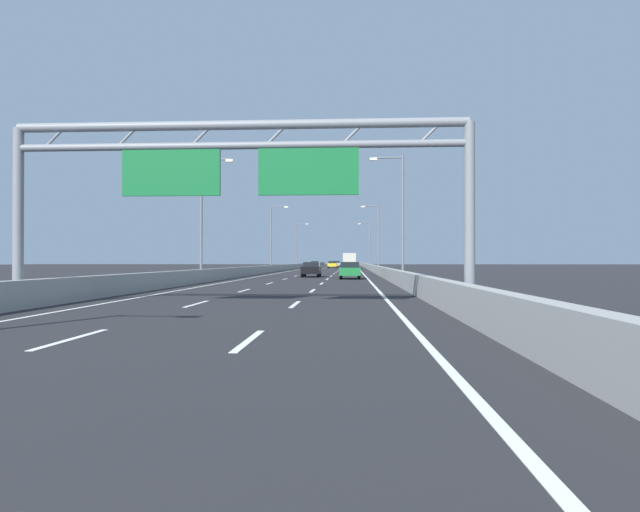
# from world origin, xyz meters

# --- Properties ---
(ground_plane) EXTENTS (260.00, 260.00, 0.00)m
(ground_plane) POSITION_xyz_m (0.00, 100.00, 0.00)
(ground_plane) COLOR #262628
(lane_dash_left_1) EXTENTS (0.16, 3.00, 0.01)m
(lane_dash_left_1) POSITION_xyz_m (-1.80, 12.50, 0.01)
(lane_dash_left_1) COLOR white
(lane_dash_left_1) RESTS_ON ground_plane
(lane_dash_left_2) EXTENTS (0.16, 3.00, 0.01)m
(lane_dash_left_2) POSITION_xyz_m (-1.80, 21.50, 0.01)
(lane_dash_left_2) COLOR white
(lane_dash_left_2) RESTS_ON ground_plane
(lane_dash_left_3) EXTENTS (0.16, 3.00, 0.01)m
(lane_dash_left_3) POSITION_xyz_m (-1.80, 30.50, 0.01)
(lane_dash_left_3) COLOR white
(lane_dash_left_3) RESTS_ON ground_plane
(lane_dash_left_4) EXTENTS (0.16, 3.00, 0.01)m
(lane_dash_left_4) POSITION_xyz_m (-1.80, 39.50, 0.01)
(lane_dash_left_4) COLOR white
(lane_dash_left_4) RESTS_ON ground_plane
(lane_dash_left_5) EXTENTS (0.16, 3.00, 0.01)m
(lane_dash_left_5) POSITION_xyz_m (-1.80, 48.50, 0.01)
(lane_dash_left_5) COLOR white
(lane_dash_left_5) RESTS_ON ground_plane
(lane_dash_left_6) EXTENTS (0.16, 3.00, 0.01)m
(lane_dash_left_6) POSITION_xyz_m (-1.80, 57.50, 0.01)
(lane_dash_left_6) COLOR white
(lane_dash_left_6) RESTS_ON ground_plane
(lane_dash_left_7) EXTENTS (0.16, 3.00, 0.01)m
(lane_dash_left_7) POSITION_xyz_m (-1.80, 66.50, 0.01)
(lane_dash_left_7) COLOR white
(lane_dash_left_7) RESTS_ON ground_plane
(lane_dash_left_8) EXTENTS (0.16, 3.00, 0.01)m
(lane_dash_left_8) POSITION_xyz_m (-1.80, 75.50, 0.01)
(lane_dash_left_8) COLOR white
(lane_dash_left_8) RESTS_ON ground_plane
(lane_dash_left_9) EXTENTS (0.16, 3.00, 0.01)m
(lane_dash_left_9) POSITION_xyz_m (-1.80, 84.50, 0.01)
(lane_dash_left_9) COLOR white
(lane_dash_left_9) RESTS_ON ground_plane
(lane_dash_left_10) EXTENTS (0.16, 3.00, 0.01)m
(lane_dash_left_10) POSITION_xyz_m (-1.80, 93.50, 0.01)
(lane_dash_left_10) COLOR white
(lane_dash_left_10) RESTS_ON ground_plane
(lane_dash_left_11) EXTENTS (0.16, 3.00, 0.01)m
(lane_dash_left_11) POSITION_xyz_m (-1.80, 102.50, 0.01)
(lane_dash_left_11) COLOR white
(lane_dash_left_11) RESTS_ON ground_plane
(lane_dash_left_12) EXTENTS (0.16, 3.00, 0.01)m
(lane_dash_left_12) POSITION_xyz_m (-1.80, 111.50, 0.01)
(lane_dash_left_12) COLOR white
(lane_dash_left_12) RESTS_ON ground_plane
(lane_dash_left_13) EXTENTS (0.16, 3.00, 0.01)m
(lane_dash_left_13) POSITION_xyz_m (-1.80, 120.50, 0.01)
(lane_dash_left_13) COLOR white
(lane_dash_left_13) RESTS_ON ground_plane
(lane_dash_left_14) EXTENTS (0.16, 3.00, 0.01)m
(lane_dash_left_14) POSITION_xyz_m (-1.80, 129.50, 0.01)
(lane_dash_left_14) COLOR white
(lane_dash_left_14) RESTS_ON ground_plane
(lane_dash_left_15) EXTENTS (0.16, 3.00, 0.01)m
(lane_dash_left_15) POSITION_xyz_m (-1.80, 138.50, 0.01)
(lane_dash_left_15) COLOR white
(lane_dash_left_15) RESTS_ON ground_plane
(lane_dash_left_16) EXTENTS (0.16, 3.00, 0.01)m
(lane_dash_left_16) POSITION_xyz_m (-1.80, 147.50, 0.01)
(lane_dash_left_16) COLOR white
(lane_dash_left_16) RESTS_ON ground_plane
(lane_dash_left_17) EXTENTS (0.16, 3.00, 0.01)m
(lane_dash_left_17) POSITION_xyz_m (-1.80, 156.50, 0.01)
(lane_dash_left_17) COLOR white
(lane_dash_left_17) RESTS_ON ground_plane
(lane_dash_right_1) EXTENTS (0.16, 3.00, 0.01)m
(lane_dash_right_1) POSITION_xyz_m (1.80, 12.50, 0.01)
(lane_dash_right_1) COLOR white
(lane_dash_right_1) RESTS_ON ground_plane
(lane_dash_right_2) EXTENTS (0.16, 3.00, 0.01)m
(lane_dash_right_2) POSITION_xyz_m (1.80, 21.50, 0.01)
(lane_dash_right_2) COLOR white
(lane_dash_right_2) RESTS_ON ground_plane
(lane_dash_right_3) EXTENTS (0.16, 3.00, 0.01)m
(lane_dash_right_3) POSITION_xyz_m (1.80, 30.50, 0.01)
(lane_dash_right_3) COLOR white
(lane_dash_right_3) RESTS_ON ground_plane
(lane_dash_right_4) EXTENTS (0.16, 3.00, 0.01)m
(lane_dash_right_4) POSITION_xyz_m (1.80, 39.50, 0.01)
(lane_dash_right_4) COLOR white
(lane_dash_right_4) RESTS_ON ground_plane
(lane_dash_right_5) EXTENTS (0.16, 3.00, 0.01)m
(lane_dash_right_5) POSITION_xyz_m (1.80, 48.50, 0.01)
(lane_dash_right_5) COLOR white
(lane_dash_right_5) RESTS_ON ground_plane
(lane_dash_right_6) EXTENTS (0.16, 3.00, 0.01)m
(lane_dash_right_6) POSITION_xyz_m (1.80, 57.50, 0.01)
(lane_dash_right_6) COLOR white
(lane_dash_right_6) RESTS_ON ground_plane
(lane_dash_right_7) EXTENTS (0.16, 3.00, 0.01)m
(lane_dash_right_7) POSITION_xyz_m (1.80, 66.50, 0.01)
(lane_dash_right_7) COLOR white
(lane_dash_right_7) RESTS_ON ground_plane
(lane_dash_right_8) EXTENTS (0.16, 3.00, 0.01)m
(lane_dash_right_8) POSITION_xyz_m (1.80, 75.50, 0.01)
(lane_dash_right_8) COLOR white
(lane_dash_right_8) RESTS_ON ground_plane
(lane_dash_right_9) EXTENTS (0.16, 3.00, 0.01)m
(lane_dash_right_9) POSITION_xyz_m (1.80, 84.50, 0.01)
(lane_dash_right_9) COLOR white
(lane_dash_right_9) RESTS_ON ground_plane
(lane_dash_right_10) EXTENTS (0.16, 3.00, 0.01)m
(lane_dash_right_10) POSITION_xyz_m (1.80, 93.50, 0.01)
(lane_dash_right_10) COLOR white
(lane_dash_right_10) RESTS_ON ground_plane
(lane_dash_right_11) EXTENTS (0.16, 3.00, 0.01)m
(lane_dash_right_11) POSITION_xyz_m (1.80, 102.50, 0.01)
(lane_dash_right_11) COLOR white
(lane_dash_right_11) RESTS_ON ground_plane
(lane_dash_right_12) EXTENTS (0.16, 3.00, 0.01)m
(lane_dash_right_12) POSITION_xyz_m (1.80, 111.50, 0.01)
(lane_dash_right_12) COLOR white
(lane_dash_right_12) RESTS_ON ground_plane
(lane_dash_right_13) EXTENTS (0.16, 3.00, 0.01)m
(lane_dash_right_13) POSITION_xyz_m (1.80, 120.50, 0.01)
(lane_dash_right_13) COLOR white
(lane_dash_right_13) RESTS_ON ground_plane
(lane_dash_right_14) EXTENTS (0.16, 3.00, 0.01)m
(lane_dash_right_14) POSITION_xyz_m (1.80, 129.50, 0.01)
(lane_dash_right_14) COLOR white
(lane_dash_right_14) RESTS_ON ground_plane
(lane_dash_right_15) EXTENTS (0.16, 3.00, 0.01)m
(lane_dash_right_15) POSITION_xyz_m (1.80, 138.50, 0.01)
(lane_dash_right_15) COLOR white
(lane_dash_right_15) RESTS_ON ground_plane
(lane_dash_right_16) EXTENTS (0.16, 3.00, 0.01)m
(lane_dash_right_16) POSITION_xyz_m (1.80, 147.50, 0.01)
(lane_dash_right_16) COLOR white
(lane_dash_right_16) RESTS_ON ground_plane
(lane_dash_right_17) EXTENTS (0.16, 3.00, 0.01)m
(lane_dash_right_17) POSITION_xyz_m (1.80, 156.50, 0.01)
(lane_dash_right_17) COLOR white
(lane_dash_right_17) RESTS_ON ground_plane
(edge_line_left) EXTENTS (0.16, 176.00, 0.01)m
(edge_line_left) POSITION_xyz_m (-5.25, 88.00, 0.01)
(edge_line_left) COLOR white
(edge_line_left) RESTS_ON ground_plane
(edge_line_right) EXTENTS (0.16, 176.00, 0.01)m
(edge_line_right) POSITION_xyz_m (5.25, 88.00, 0.01)
(edge_line_right) COLOR white
(edge_line_right) RESTS_ON ground_plane
(barrier_left) EXTENTS (0.45, 220.00, 0.95)m
(barrier_left) POSITION_xyz_m (-6.90, 110.00, 0.47)
(barrier_left) COLOR #9E9E99
(barrier_left) RESTS_ON ground_plane
(barrier_right) EXTENTS (0.45, 220.00, 0.95)m
(barrier_right) POSITION_xyz_m (6.90, 110.00, 0.47)
(barrier_right) COLOR #9E9E99
(barrier_right) RESTS_ON ground_plane
(sign_gantry) EXTENTS (15.86, 0.36, 6.36)m
(sign_gantry) POSITION_xyz_m (0.00, 20.24, 4.80)
(sign_gantry) COLOR gray
(sign_gantry) RESTS_ON ground_plane
(streetlamp_left_mid) EXTENTS (2.58, 0.28, 9.50)m
(streetlamp_left_mid) POSITION_xyz_m (-7.47, 43.55, 5.40)
(streetlamp_left_mid) COLOR slate
(streetlamp_left_mid) RESTS_ON ground_plane
(streetlamp_right_mid) EXTENTS (2.58, 0.28, 9.50)m
(streetlamp_right_mid) POSITION_xyz_m (7.47, 43.55, 5.40)
(streetlamp_right_mid) COLOR slate
(streetlamp_right_mid) RESTS_ON ground_plane
(streetlamp_left_far) EXTENTS (2.58, 0.28, 9.50)m
(streetlamp_left_far) POSITION_xyz_m (-7.47, 80.62, 5.40)
(streetlamp_left_far) COLOR slate
(streetlamp_left_far) RESTS_ON ground_plane
(streetlamp_right_far) EXTENTS (2.58, 0.28, 9.50)m
(streetlamp_right_far) POSITION_xyz_m (7.47, 80.62, 5.40)
(streetlamp_right_far) COLOR slate
(streetlamp_right_far) RESTS_ON ground_plane
(streetlamp_left_distant) EXTENTS (2.58, 0.28, 9.50)m
(streetlamp_left_distant) POSITION_xyz_m (-7.47, 117.68, 5.40)
(streetlamp_left_distant) COLOR slate
(streetlamp_left_distant) RESTS_ON ground_plane
(streetlamp_right_distant) EXTENTS (2.58, 0.28, 9.50)m
(streetlamp_right_distant) POSITION_xyz_m (7.47, 117.68, 5.40)
(streetlamp_right_distant) COLOR slate
(streetlamp_right_distant) RESTS_ON ground_plane
(white_car) EXTENTS (1.72, 4.22, 1.45)m
(white_car) POSITION_xyz_m (-3.75, 116.96, 0.74)
(white_car) COLOR silver
(white_car) RESTS_ON ground_plane
(silver_car) EXTENTS (1.74, 4.19, 1.48)m
(silver_car) POSITION_xyz_m (0.14, 138.94, 0.76)
(silver_car) COLOR #A8ADB2
(silver_car) RESTS_ON ground_plane
(green_car) EXTENTS (1.76, 4.23, 1.46)m
(green_car) POSITION_xyz_m (3.71, 49.45, 0.75)
(green_car) COLOR #1E7A38
(green_car) RESTS_ON ground_plane
(yellow_car) EXTENTS (1.89, 4.51, 1.44)m
(yellow_car) POSITION_xyz_m (-0.14, 118.10, 0.74)
(yellow_car) COLOR yellow
(yellow_car) RESTS_ON ground_plane
(black_car) EXTENTS (1.71, 4.15, 1.43)m
(black_car) POSITION_xyz_m (-0.01, 54.77, 0.74)
(black_car) COLOR black
(black_car) RESTS_ON ground_plane
(box_truck) EXTENTS (2.46, 8.17, 2.97)m
(box_truck) POSITION_xyz_m (3.48, 109.83, 1.64)
(box_truck) COLOR silver
(box_truck) RESTS_ON ground_plane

